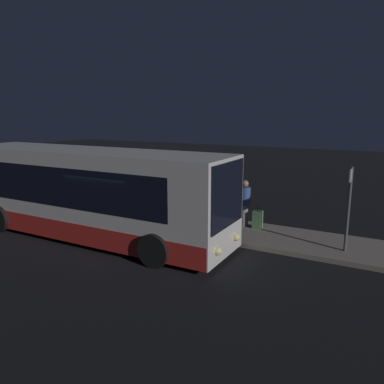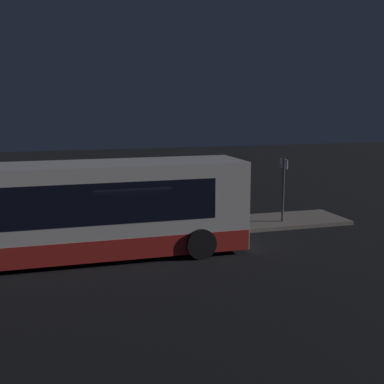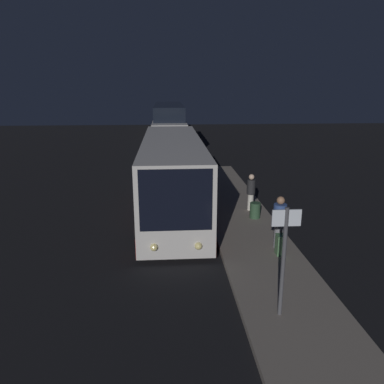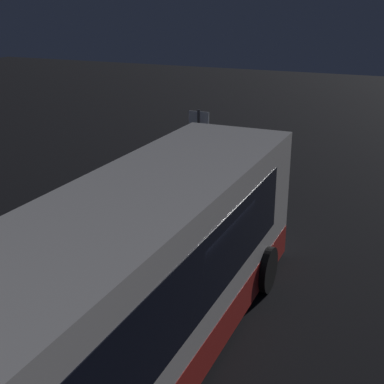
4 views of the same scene
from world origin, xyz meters
The scene contains 10 objects.
ground centered at (0.00, 0.00, 0.00)m, with size 80.00×80.00×0.00m, color black.
platform centered at (0.00, 2.92, 0.08)m, with size 20.00×2.64×0.16m.
bus_lead centered at (-1.53, 0.10, 1.60)m, with size 11.14×2.82×3.21m.
bus_second centered at (-16.56, 0.10, 1.76)m, with size 12.30×2.77×3.97m.
bus_third centered at (-31.17, 0.10, 1.41)m, with size 12.15×2.79×2.84m.
passenger_boarding centered at (3.26, 3.59, 1.12)m, with size 0.61×0.61×1.80m.
passenger_waiting centered at (-0.71, 3.51, 1.03)m, with size 0.49×0.49×1.62m.
suitcase centered at (3.84, 3.49, 0.50)m, with size 0.35×0.28×0.92m.
sign_post centered at (7.09, 2.51, 1.82)m, with size 0.10×0.67×2.71m.
trash_bin centered at (0.31, 3.48, 0.49)m, with size 0.44×0.44×0.65m.
Camera 3 is at (14.80, -0.15, 5.48)m, focal length 35.00 mm.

